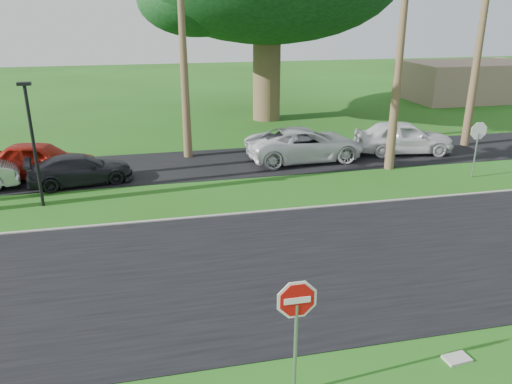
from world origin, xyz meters
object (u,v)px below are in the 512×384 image
object	(u,v)px
car_red	(39,160)
car_minivan	(305,145)
car_dark	(80,170)
stop_sign_near	(296,315)
stop_sign_far	(478,138)
car_pickup	(403,137)

from	to	relation	value
car_red	car_minivan	distance (m)	12.19
car_dark	car_minivan	xyz separation A→B (m)	(10.38, 1.29, 0.18)
stop_sign_near	stop_sign_far	size ratio (longest dim) A/B	1.00
car_minivan	stop_sign_far	bearing A→B (deg)	-125.21
car_red	car_pickup	xyz separation A→B (m)	(17.49, 0.20, 0.04)
stop_sign_near	car_pickup	xyz separation A→B (m)	(10.35, 15.25, -0.93)
car_pickup	stop_sign_near	bearing A→B (deg)	154.96
car_dark	car_pickup	xyz separation A→B (m)	(15.68, 1.42, 0.22)
stop_sign_far	car_minivan	world-z (taller)	stop_sign_far
car_dark	car_pickup	size ratio (longest dim) A/B	0.87
stop_sign_near	car_minivan	distance (m)	15.97
car_pickup	car_red	bearing A→B (deg)	99.79
car_red	car_dark	bearing A→B (deg)	-112.40
car_red	car_minivan	xyz separation A→B (m)	(12.19, 0.07, -0.00)
stop_sign_near	stop_sign_far	bearing A→B (deg)	43.73
car_minivan	car_pickup	xyz separation A→B (m)	(5.30, 0.13, 0.04)
car_red	car_pickup	bearing A→B (deg)	-77.73
stop_sign_near	car_dark	xyz separation A→B (m)	(-5.33, 13.83, -1.15)
stop_sign_far	car_red	distance (m)	19.09
stop_sign_far	car_red	world-z (taller)	stop_sign_far
car_red	stop_sign_near	bearing A→B (deg)	-143.03
stop_sign_near	car_dark	size ratio (longest dim) A/B	0.61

